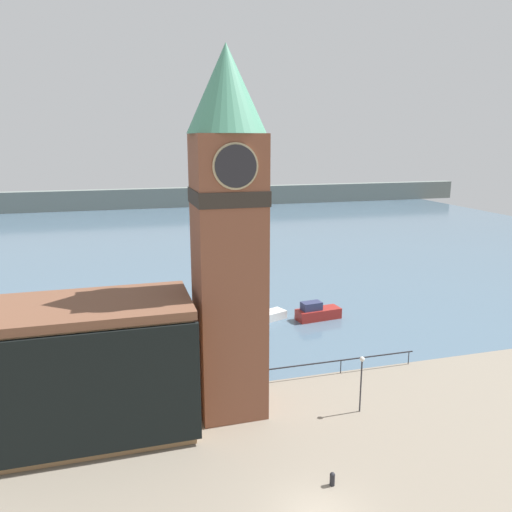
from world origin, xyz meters
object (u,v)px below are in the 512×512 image
(clock_tower, at_px, (228,229))
(pier_building, at_px, (82,370))
(boat_far, at_px, (317,312))
(lamp_post, at_px, (361,373))
(boat_near, at_px, (255,318))
(mooring_bollard_near, at_px, (332,478))

(clock_tower, bearing_deg, pier_building, -176.57)
(boat_far, relative_size, lamp_post, 1.19)
(clock_tower, height_order, pier_building, clock_tower)
(clock_tower, bearing_deg, boat_far, 49.62)
(boat_near, relative_size, lamp_post, 1.68)
(pier_building, xyz_separation_m, mooring_bollard_near, (12.26, -8.27, -3.69))
(boat_far, bearing_deg, pier_building, -151.81)
(pier_building, bearing_deg, lamp_post, -7.37)
(clock_tower, relative_size, mooring_bollard_near, 30.59)
(mooring_bollard_near, bearing_deg, pier_building, 145.99)
(boat_near, relative_size, boat_far, 1.41)
(boat_far, height_order, mooring_bollard_near, boat_far)
(mooring_bollard_near, xyz_separation_m, lamp_post, (4.66, 6.08, 2.29))
(boat_near, relative_size, mooring_bollard_near, 8.73)
(boat_far, xyz_separation_m, lamp_post, (-3.93, -16.73, 2.00))
(boat_near, bearing_deg, clock_tower, -132.51)
(clock_tower, relative_size, boat_far, 4.93)
(clock_tower, xyz_separation_m, lamp_post, (7.98, -2.72, -9.26))
(pier_building, height_order, lamp_post, pier_building)
(clock_tower, height_order, lamp_post, clock_tower)
(boat_far, bearing_deg, lamp_post, -109.94)
(pier_building, height_order, mooring_bollard_near, pier_building)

